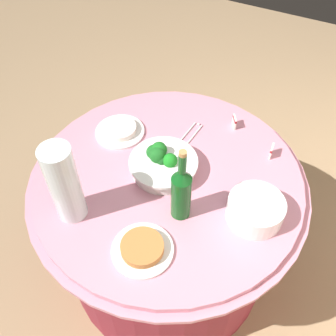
{
  "coord_description": "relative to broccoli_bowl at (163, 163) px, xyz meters",
  "views": [
    {
      "loc": [
        0.9,
        0.45,
        1.96
      ],
      "look_at": [
        0.0,
        0.0,
        0.79
      ],
      "focal_mm": 41.39,
      "sensor_mm": 36.0,
      "label": 1
    }
  ],
  "objects": [
    {
      "name": "label_placard_front",
      "position": [
        -0.38,
        0.17,
        -0.01
      ],
      "size": [
        0.05,
        0.03,
        0.05
      ],
      "color": "white",
      "rests_on": "buffet_table"
    },
    {
      "name": "serving_tongs",
      "position": [
        -0.24,
        0.02,
        -0.04
      ],
      "size": [
        0.17,
        0.06,
        0.01
      ],
      "color": "silver",
      "rests_on": "buffet_table"
    },
    {
      "name": "wine_bottle",
      "position": [
        0.16,
        0.16,
        0.09
      ],
      "size": [
        0.07,
        0.07,
        0.34
      ],
      "color": "#104D19",
      "rests_on": "buffet_table"
    },
    {
      "name": "label_placard_mid",
      "position": [
        -0.28,
        0.37,
        -0.01
      ],
      "size": [
        0.05,
        0.01,
        0.05
      ],
      "color": "white",
      "rests_on": "buffet_table"
    },
    {
      "name": "decorative_fruit_vase",
      "position": [
        0.34,
        -0.21,
        0.11
      ],
      "size": [
        0.11,
        0.11,
        0.34
      ],
      "color": "silver",
      "rests_on": "buffet_table"
    },
    {
      "name": "food_plate_peanuts",
      "position": [
        0.36,
        0.11,
        -0.03
      ],
      "size": [
        0.22,
        0.22,
        0.04
      ],
      "color": "white",
      "rests_on": "buffet_table"
    },
    {
      "name": "plate_stack",
      "position": [
        0.05,
        0.41,
        0.0
      ],
      "size": [
        0.21,
        0.21,
        0.09
      ],
      "color": "white",
      "rests_on": "buffet_table"
    },
    {
      "name": "buffet_table",
      "position": [
        0.02,
        0.03,
        -0.41
      ],
      "size": [
        1.16,
        1.16,
        0.74
      ],
      "color": "maroon",
      "rests_on": "ground_plane"
    },
    {
      "name": "ground_plane",
      "position": [
        0.02,
        0.03,
        -0.78
      ],
      "size": [
        6.0,
        6.0,
        0.0
      ],
      "primitive_type": "plane",
      "color": "#9E7F5B"
    },
    {
      "name": "broccoli_bowl",
      "position": [
        0.0,
        0.0,
        0.0
      ],
      "size": [
        0.28,
        0.28,
        0.12
      ],
      "color": "white",
      "rests_on": "buffet_table"
    },
    {
      "name": "food_plate_rice",
      "position": [
        -0.11,
        -0.27,
        -0.03
      ],
      "size": [
        0.22,
        0.22,
        0.04
      ],
      "color": "white",
      "rests_on": "buffet_table"
    }
  ]
}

